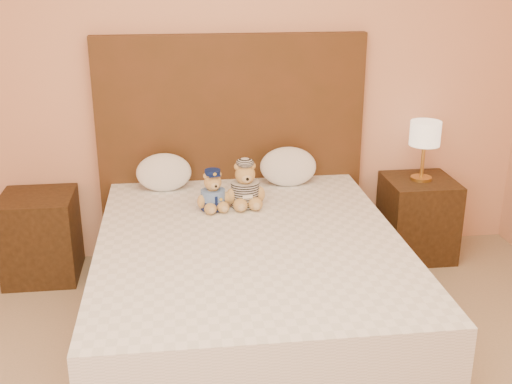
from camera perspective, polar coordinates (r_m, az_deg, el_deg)
bed at (r=3.52m, az=-0.54°, el=-8.16°), size 1.60×2.00×0.55m
headboard at (r=4.28m, az=-2.16°, el=3.86°), size 1.75×0.08×1.50m
nightstand_left at (r=4.32m, az=-18.59°, el=-3.76°), size 0.45×0.45×0.55m
nightstand_right at (r=4.52m, az=14.16°, el=-2.22°), size 0.45×0.45×0.55m
lamp at (r=4.35m, az=14.79°, el=4.80°), size 0.20×0.20×0.40m
teddy_police at (r=3.75m, az=-3.85°, el=0.19°), size 0.25×0.24×0.24m
teddy_prisoner at (r=3.79m, az=-0.97°, el=0.70°), size 0.26×0.25×0.27m
pillow_left at (r=4.12m, az=-8.20°, el=1.89°), size 0.35×0.23×0.25m
pillow_right at (r=4.18m, az=2.89°, el=2.44°), size 0.37×0.24×0.26m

